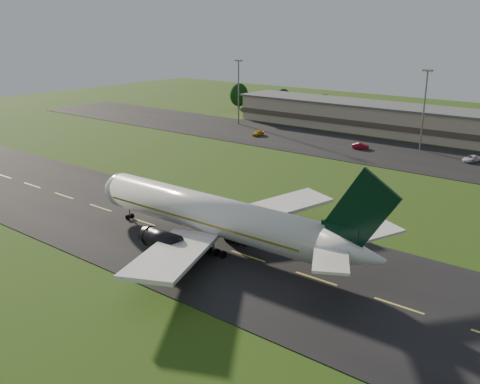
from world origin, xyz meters
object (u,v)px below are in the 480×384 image
Objects in this scene: service_vehicle_b at (360,146)px; service_vehicle_c at (472,159)px; terminal at (448,126)px; light_mast_west at (239,84)px; airliner at (214,216)px; service_vehicle_a at (258,133)px; light_mast_centre at (425,100)px.

service_vehicle_b is 27.01m from service_vehicle_c.
terminal is 7.13× the size of light_mast_west.
light_mast_west is at bearing 56.86° from service_vehicle_b.
terminal is 28.61m from service_vehicle_b.
terminal is (1.74, 96.17, -0.67)m from airliner.
service_vehicle_c is (12.87, -20.93, -3.16)m from terminal.
light_mast_west reaches higher than airliner.
airliner is 11.93× the size of service_vehicle_a.
service_vehicle_b is 0.83× the size of service_vehicle_c.
light_mast_centre is (60.00, 0.00, 0.00)m from light_mast_west.
service_vehicle_c is at bearing -3.66° from light_mast_west.
airliner is 100.11m from light_mast_west.
airliner is 81.07m from service_vehicle_a.
light_mast_centre is at bearing -179.35° from service_vehicle_c.
light_mast_centre is (-1.40, -16.18, 8.75)m from terminal.
service_vehicle_b is (31.05, 2.82, -0.01)m from service_vehicle_a.
terminal is at bearing 14.76° from light_mast_west.
service_vehicle_b is (-13.85, -24.83, -3.17)m from terminal.
light_mast_west is at bearing 125.70° from airliner.
service_vehicle_c is (57.77, 6.72, -0.00)m from service_vehicle_a.
light_mast_centre reaches higher than service_vehicle_a.
airliner is 9.77× the size of service_vehicle_c.
light_mast_centre is at bearing 88.74° from airliner.
light_mast_west is 49.77m from service_vehicle_b.
terminal is 52.83m from service_vehicle_a.
terminal is at bearing 85.05° from light_mast_centre.
airliner reaches higher than service_vehicle_a.
service_vehicle_c is at bearing 77.99° from airliner.
airliner reaches higher than terminal.
light_mast_west reaches higher than service_vehicle_a.
service_vehicle_a reaches higher than service_vehicle_b.
terminal is 64.10m from light_mast_west.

